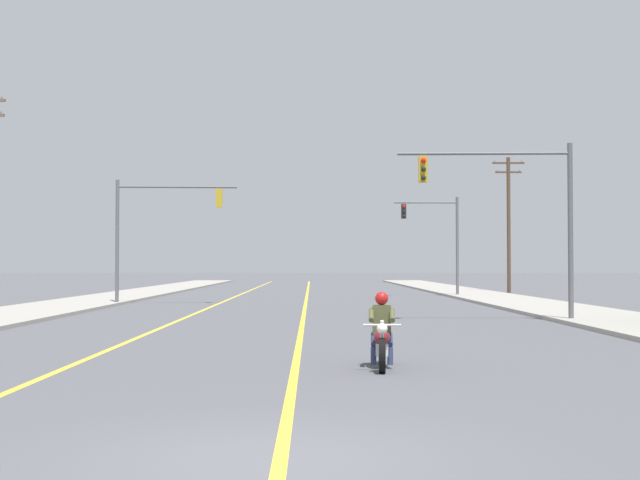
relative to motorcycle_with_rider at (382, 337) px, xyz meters
The scene contains 10 objects.
ground_plane 8.17m from the motorcycle_with_rider, 103.03° to the right, with size 400.00×400.00×0.00m, color #515156.
lane_stripe_center 37.10m from the motorcycle_with_rider, 92.58° to the left, with size 0.16×100.00×0.01m, color yellow.
lane_stripe_left 37.56m from the motorcycle_with_rider, 99.32° to the left, with size 0.16×100.00×0.01m, color yellow.
sidewalk_kerb_right 33.36m from the motorcycle_with_rider, 73.96° to the left, with size 4.40×110.00×0.14m, color #9E998E.
sidewalk_kerb_left 34.56m from the motorcycle_with_rider, 111.90° to the left, with size 4.40×110.00×0.14m, color #9E998E.
motorcycle_with_rider is the anchor object (origin of this frame).
traffic_signal_near_right 15.05m from the motorcycle_with_rider, 66.55° to the left, with size 6.06×0.42×6.20m.
traffic_signal_near_left 28.57m from the motorcycle_with_rider, 109.02° to the left, with size 6.00×0.52×6.20m.
traffic_signal_mid_right 38.47m from the motorcycle_with_rider, 80.08° to the left, with size 4.03×0.40×6.20m.
utility_pole_right_far 46.94m from the motorcycle_with_rider, 74.42° to the left, with size 2.27×0.26×9.57m.
Camera 1 is at (0.49, -9.10, 1.99)m, focal length 49.57 mm.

